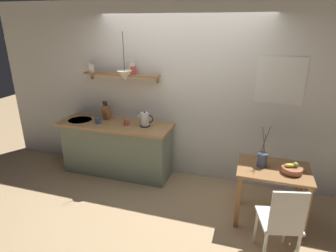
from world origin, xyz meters
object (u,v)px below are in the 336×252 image
(knife_block, at_px, (106,112))
(coffee_mug_by_sink, at_px, (98,121))
(dining_table, at_px, (272,179))
(electric_kettle, at_px, (145,120))
(fruit_bowl, at_px, (292,169))
(coffee_mug_spare, at_px, (126,122))
(twig_vase, at_px, (262,159))
(dining_chair_near, at_px, (281,221))
(pendant_lamp, at_px, (125,75))

(knife_block, height_order, coffee_mug_by_sink, knife_block)
(dining_table, distance_m, electric_kettle, 1.98)
(fruit_bowl, xyz_separation_m, coffee_mug_by_sink, (-2.80, 0.47, 0.14))
(coffee_mug_spare, bearing_deg, coffee_mug_by_sink, -172.24)
(fruit_bowl, bearing_deg, twig_vase, 168.73)
(dining_table, relative_size, twig_vase, 1.61)
(dining_chair_near, xyz_separation_m, fruit_bowl, (0.12, 0.64, 0.27))
(dining_chair_near, distance_m, coffee_mug_by_sink, 2.93)
(twig_vase, distance_m, coffee_mug_by_sink, 2.50)
(fruit_bowl, xyz_separation_m, pendant_lamp, (-2.31, 0.49, 0.88))
(knife_block, distance_m, coffee_mug_spare, 0.46)
(coffee_mug_by_sink, bearing_deg, dining_chair_near, -22.43)
(dining_table, distance_m, fruit_bowl, 0.27)
(dining_chair_near, distance_m, coffee_mug_spare, 2.55)
(coffee_mug_by_sink, relative_size, pendant_lamp, 0.18)
(knife_block, bearing_deg, fruit_bowl, -14.00)
(fruit_bowl, relative_size, twig_vase, 0.45)
(knife_block, xyz_separation_m, coffee_mug_spare, (0.43, -0.16, -0.07))
(twig_vase, xyz_separation_m, coffee_mug_spare, (-2.01, 0.47, 0.11))
(dining_table, xyz_separation_m, coffee_mug_spare, (-2.15, 0.48, 0.34))
(knife_block, distance_m, coffee_mug_by_sink, 0.24)
(dining_chair_near, bearing_deg, knife_block, 153.37)
(dining_table, height_order, twig_vase, twig_vase)
(fruit_bowl, height_order, pendant_lamp, pendant_lamp)
(dining_table, relative_size, dining_chair_near, 0.90)
(dining_table, bearing_deg, pendant_lamp, 168.17)
(dining_table, height_order, dining_chair_near, dining_chair_near)
(coffee_mug_spare, bearing_deg, knife_block, 159.64)
(twig_vase, height_order, coffee_mug_spare, twig_vase)
(twig_vase, bearing_deg, dining_chair_near, -72.98)
(fruit_bowl, distance_m, electric_kettle, 2.14)
(knife_block, bearing_deg, pendant_lamp, -23.21)
(coffee_mug_by_sink, xyz_separation_m, coffee_mug_spare, (0.46, 0.06, 0.01))
(fruit_bowl, bearing_deg, electric_kettle, 164.28)
(pendant_lamp, bearing_deg, coffee_mug_spare, 130.38)
(electric_kettle, distance_m, knife_block, 0.73)
(electric_kettle, height_order, coffee_mug_spare, electric_kettle)
(dining_chair_near, relative_size, fruit_bowl, 3.99)
(dining_chair_near, distance_m, knife_block, 3.01)
(coffee_mug_by_sink, xyz_separation_m, pendant_lamp, (0.49, 0.02, 0.74))
(pendant_lamp, bearing_deg, coffee_mug_by_sink, -177.25)
(coffee_mug_by_sink, distance_m, pendant_lamp, 0.89)
(dining_chair_near, height_order, electric_kettle, electric_kettle)
(fruit_bowl, xyz_separation_m, coffee_mug_spare, (-2.34, 0.53, 0.15))
(electric_kettle, distance_m, coffee_mug_spare, 0.30)
(dining_table, xyz_separation_m, dining_chair_near, (0.07, -0.69, -0.07))
(dining_table, xyz_separation_m, electric_kettle, (-1.86, 0.53, 0.39))
(knife_block, relative_size, coffee_mug_spare, 2.62)
(electric_kettle, relative_size, knife_block, 0.77)
(fruit_bowl, bearing_deg, coffee_mug_by_sink, 170.50)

